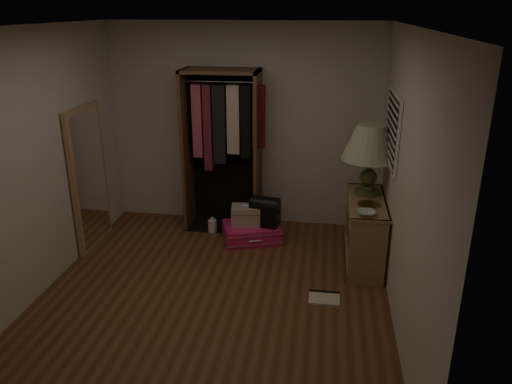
# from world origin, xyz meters

# --- Properties ---
(ground) EXTENTS (4.00, 4.00, 0.00)m
(ground) POSITION_xyz_m (0.00, 0.00, 0.00)
(ground) COLOR #573219
(ground) RESTS_ON ground
(room_walls) EXTENTS (3.52, 4.02, 2.60)m
(room_walls) POSITION_xyz_m (0.08, 0.04, 1.50)
(room_walls) COLOR beige
(room_walls) RESTS_ON ground
(console_bookshelf) EXTENTS (0.42, 1.12, 0.75)m
(console_bookshelf) POSITION_xyz_m (1.54, 1.04, 0.39)
(console_bookshelf) COLOR olive
(console_bookshelf) RESTS_ON ground
(open_wardrobe) EXTENTS (1.02, 0.50, 2.05)m
(open_wardrobe) POSITION_xyz_m (-0.22, 1.77, 1.21)
(open_wardrobe) COLOR brown
(open_wardrobe) RESTS_ON ground
(floor_mirror) EXTENTS (0.06, 0.80, 1.70)m
(floor_mirror) POSITION_xyz_m (-1.70, 1.00, 0.85)
(floor_mirror) COLOR tan
(floor_mirror) RESTS_ON ground
(pink_suitcase) EXTENTS (0.82, 0.70, 0.21)m
(pink_suitcase) POSITION_xyz_m (0.19, 1.35, 0.11)
(pink_suitcase) COLOR #E21B62
(pink_suitcase) RESTS_ON ground
(train_case) EXTENTS (0.39, 0.29, 0.26)m
(train_case) POSITION_xyz_m (0.12, 1.36, 0.33)
(train_case) COLOR tan
(train_case) RESTS_ON pink_suitcase
(black_bag) EXTENTS (0.38, 0.29, 0.37)m
(black_bag) POSITION_xyz_m (0.35, 1.38, 0.40)
(black_bag) COLOR black
(black_bag) RESTS_ON pink_suitcase
(table_lamp) EXTENTS (0.66, 0.66, 0.80)m
(table_lamp) POSITION_xyz_m (1.54, 1.21, 1.33)
(table_lamp) COLOR #404D25
(table_lamp) RESTS_ON console_bookshelf
(brass_tray) EXTENTS (0.31, 0.31, 0.01)m
(brass_tray) POSITION_xyz_m (1.54, 0.85, 0.76)
(brass_tray) COLOR #B28944
(brass_tray) RESTS_ON console_bookshelf
(ceramic_bowl) EXTENTS (0.21, 0.21, 0.05)m
(ceramic_bowl) POSITION_xyz_m (1.49, 0.57, 0.77)
(ceramic_bowl) COLOR #B0CFAD
(ceramic_bowl) RESTS_ON console_bookshelf
(white_jug) EXTENTS (0.15, 0.15, 0.20)m
(white_jug) POSITION_xyz_m (-0.36, 1.53, 0.08)
(white_jug) COLOR white
(white_jug) RESTS_ON ground
(floor_book) EXTENTS (0.31, 0.25, 0.03)m
(floor_book) POSITION_xyz_m (1.11, 0.14, 0.01)
(floor_book) COLOR beige
(floor_book) RESTS_ON ground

